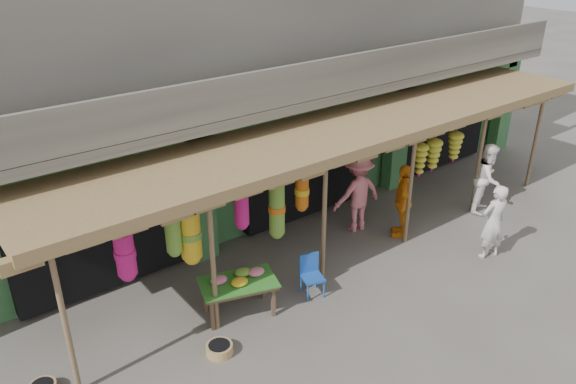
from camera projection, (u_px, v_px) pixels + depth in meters
ground at (367, 252)px, 12.48m from camera, size 80.00×80.00×0.00m
building at (242, 61)px, 14.50m from camera, size 16.40×6.80×7.00m
awning at (343, 134)px, 11.86m from camera, size 14.00×2.70×2.79m
flower_table at (239, 283)px, 10.25m from camera, size 1.56×1.19×0.83m
blue_chair at (311, 273)px, 10.90m from camera, size 0.50×0.50×0.84m
basket_mid at (219, 349)px, 9.49m from camera, size 0.56×0.56×0.18m
basket_right at (253, 276)px, 11.44m from camera, size 0.46×0.46×0.20m
person_front at (494, 222)px, 11.94m from camera, size 0.71×0.56×1.71m
person_right at (487, 178)px, 13.89m from camera, size 1.06×0.95×1.79m
person_vendor at (403, 201)px, 12.79m from camera, size 1.06×1.01×1.77m
person_shopper at (357, 192)px, 12.99m from camera, size 1.33×0.87×1.93m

